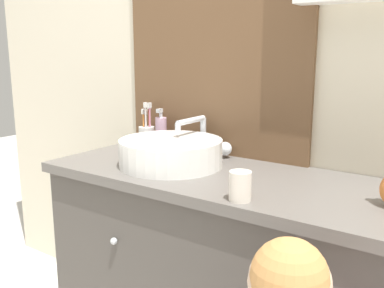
{
  "coord_description": "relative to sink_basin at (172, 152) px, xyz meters",
  "views": [
    {
      "loc": [
        0.7,
        -0.86,
        1.2
      ],
      "look_at": [
        -0.1,
        0.29,
        0.9
      ],
      "focal_mm": 40.0,
      "sensor_mm": 36.0,
      "label": 1
    }
  ],
  "objects": [
    {
      "name": "wall_back",
      "position": [
        0.24,
        0.29,
        0.43
      ],
      "size": [
        3.2,
        0.18,
        2.5
      ],
      "color": "beige",
      "rests_on": "ground_plane"
    },
    {
      "name": "vanity_counter",
      "position": [
        0.22,
        0.01,
        -0.45
      ],
      "size": [
        1.29,
        0.52,
        0.8
      ],
      "color": "#4C4742",
      "rests_on": "ground_plane"
    },
    {
      "name": "sink_basin",
      "position": [
        0.0,
        0.0,
        0.0
      ],
      "size": [
        0.37,
        0.42,
        0.16
      ],
      "color": "white",
      "rests_on": "vanity_counter"
    },
    {
      "name": "toothbrush_holder",
      "position": [
        -0.29,
        0.2,
        0.0
      ],
      "size": [
        0.07,
        0.07,
        0.19
      ],
      "color": "silver",
      "rests_on": "vanity_counter"
    },
    {
      "name": "soap_dispenser",
      "position": [
        -0.21,
        0.2,
        0.02
      ],
      "size": [
        0.05,
        0.05,
        0.17
      ],
      "color": "#CCA3BC",
      "rests_on": "vanity_counter"
    },
    {
      "name": "drinking_cup",
      "position": [
        0.38,
        -0.19,
        -0.01
      ],
      "size": [
        0.06,
        0.06,
        0.08
      ],
      "primitive_type": "cylinder",
      "color": "silver",
      "rests_on": "vanity_counter"
    }
  ]
}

